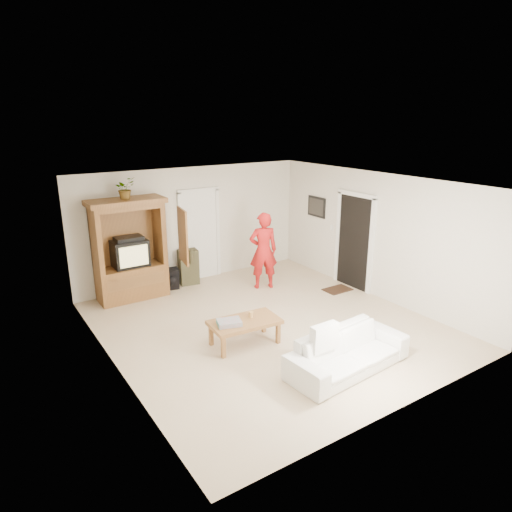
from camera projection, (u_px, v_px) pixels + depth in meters
The scene contains 19 objects.
floor at pixel (267, 325), 8.36m from camera, with size 6.00×6.00×0.00m, color tan.
ceiling at pixel (268, 183), 7.59m from camera, with size 6.00×6.00×0.00m, color white.
wall_back at pixel (193, 225), 10.37m from camera, with size 5.50×5.50×0.00m, color silver.
wall_front at pixel (407, 319), 5.58m from camera, with size 5.50×5.50×0.00m, color silver.
wall_left at pixel (110, 289), 6.53m from camera, with size 6.00×6.00×0.00m, color silver.
wall_right at pixel (377, 236), 9.42m from camera, with size 6.00×6.00×0.00m, color silver.
armoire at pixel (131, 256), 9.39m from camera, with size 1.82×1.14×2.10m.
door_back at pixel (200, 236), 10.51m from camera, with size 0.85×0.05×2.04m, color white.
doorway_right at pixel (354, 243), 9.97m from camera, with size 0.05×0.90×2.04m, color black.
framed_picture at pixel (317, 207), 10.83m from camera, with size 0.03×0.60×0.48m, color black.
doormat at pixel (338, 289), 10.04m from camera, with size 0.60×0.40×0.02m, color #382316.
plant at pixel (125, 188), 8.93m from camera, with size 0.38×0.33×0.42m, color #4C7238.
man at pixel (263, 251), 9.96m from camera, with size 0.62×0.41×1.70m, color red.
sofa at pixel (348, 352), 6.84m from camera, with size 2.00×0.78×0.58m, color silver.
coffee_table at pixel (245, 324), 7.57m from camera, with size 1.21×0.72×0.43m.
towel at pixel (229, 322), 7.38m from camera, with size 0.38×0.28×0.08m, color #D7475C.
candle at pixel (251, 314), 7.66m from camera, with size 0.08×0.08×0.10m, color tan.
backpack_black at pixel (170, 279), 10.01m from camera, with size 0.38×0.22×0.47m, color black, non-canonical shape.
backpack_olive at pixel (188, 267), 10.32m from camera, with size 0.42×0.31×0.80m, color #47442B, non-canonical shape.
Camera 1 is at (-4.35, -6.24, 3.69)m, focal length 32.00 mm.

